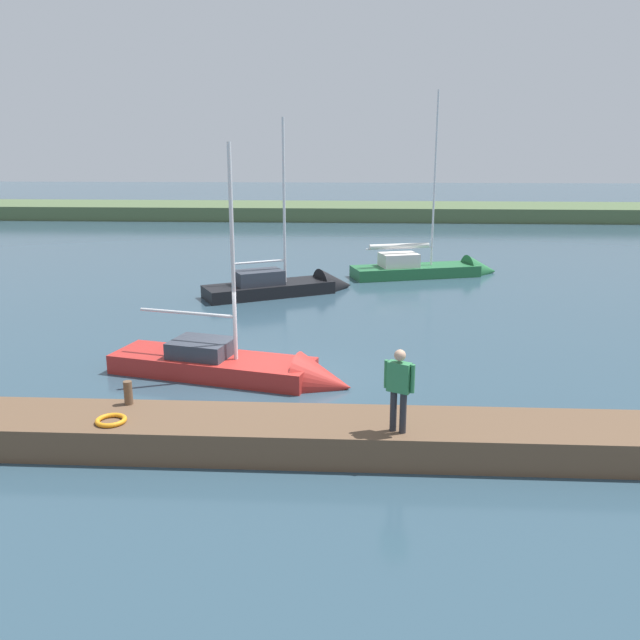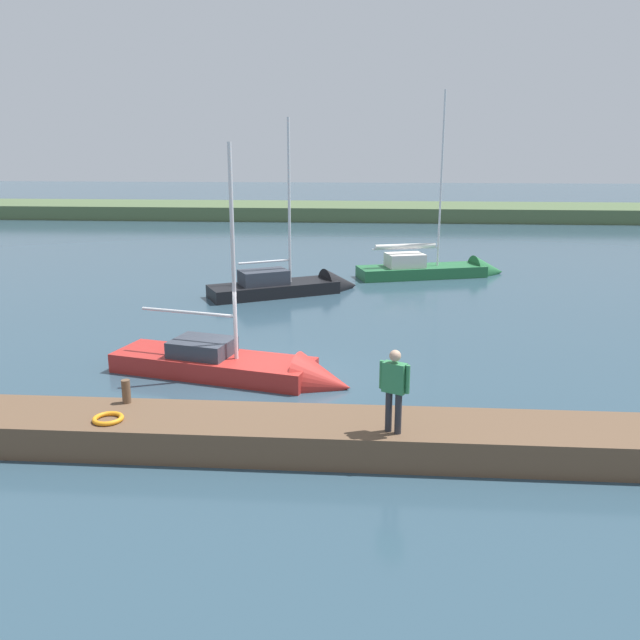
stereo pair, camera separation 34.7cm
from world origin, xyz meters
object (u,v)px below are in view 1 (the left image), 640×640
mooring_post_near (128,393)px  sailboat_far_left (433,272)px  sailboat_near_dock (290,289)px  life_ring_buoy (111,420)px  person_on_dock (399,384)px  sailboat_mid_channel (243,374)px

mooring_post_near → sailboat_far_left: sailboat_far_left is taller
mooring_post_near → sailboat_near_dock: bearing=-98.4°
mooring_post_near → sailboat_far_left: (-9.04, -19.38, -0.79)m
life_ring_buoy → sailboat_far_left: size_ratio=0.07×
life_ring_buoy → sailboat_far_left: (-9.07, -20.41, -0.57)m
sailboat_near_dock → sailboat_far_left: sailboat_far_left is taller
sailboat_far_left → sailboat_near_dock: bearing=-163.2°
life_ring_buoy → person_on_dock: (-6.05, 0.12, 0.98)m
mooring_post_near → life_ring_buoy: bearing=88.1°
sailboat_near_dock → person_on_dock: bearing=-104.6°
mooring_post_near → sailboat_near_dock: size_ratio=0.07×
mooring_post_near → life_ring_buoy: 1.06m
sailboat_far_left → mooring_post_near: bearing=-131.3°
sailboat_near_dock → sailboat_far_left: size_ratio=0.85×
sailboat_mid_channel → sailboat_far_left: size_ratio=0.75×
mooring_post_near → person_on_dock: bearing=169.1°
life_ring_buoy → sailboat_far_left: sailboat_far_left is taller
mooring_post_near → life_ring_buoy: (0.03, 1.03, -0.22)m
sailboat_mid_channel → sailboat_far_left: (-7.09, -15.54, 0.07)m
sailboat_far_left → person_on_dock: bearing=-114.7°
mooring_post_near → person_on_dock: size_ratio=0.31×
mooring_post_near → sailboat_near_dock: (-2.21, -14.91, -0.78)m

